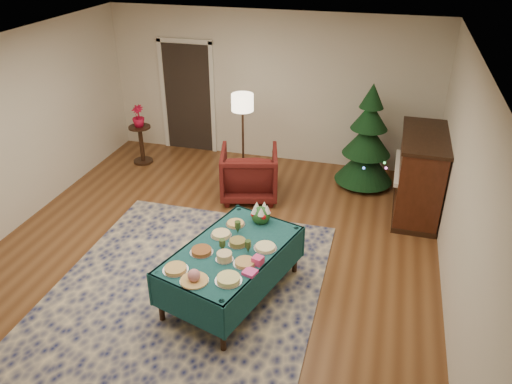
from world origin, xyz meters
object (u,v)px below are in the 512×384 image
(christmas_tree, at_px, (367,141))
(floor_lamp, at_px, (243,108))
(armchair, at_px, (249,171))
(gift_box, at_px, (258,260))
(potted_plant, at_px, (139,121))
(buffet_table, at_px, (232,258))
(piano, at_px, (419,176))
(side_table, at_px, (142,145))

(christmas_tree, bearing_deg, floor_lamp, -171.74)
(armchair, bearing_deg, gift_box, 93.39)
(gift_box, xyz_separation_m, armchair, (-0.85, 2.63, -0.27))
(armchair, xyz_separation_m, potted_plant, (-2.29, 0.74, 0.37))
(buffet_table, xyz_separation_m, christmas_tree, (1.28, 3.36, 0.25))
(gift_box, height_order, armchair, armchair)
(potted_plant, relative_size, piano, 0.27)
(armchair, bearing_deg, piano, 169.83)
(buffet_table, distance_m, piano, 3.39)
(gift_box, xyz_separation_m, christmas_tree, (0.91, 3.55, 0.07))
(armchair, relative_size, christmas_tree, 0.51)
(buffet_table, height_order, armchair, armchair)
(side_table, bearing_deg, potted_plant, 0.00)
(floor_lamp, height_order, potted_plant, floor_lamp)
(potted_plant, bearing_deg, armchair, -17.84)
(side_table, xyz_separation_m, christmas_tree, (4.06, 0.19, 0.45))
(armchair, bearing_deg, christmas_tree, -167.06)
(armchair, bearing_deg, floor_lamp, -79.85)
(buffet_table, xyz_separation_m, gift_box, (0.37, -0.19, 0.18))
(armchair, relative_size, piano, 0.62)
(floor_lamp, height_order, side_table, floor_lamp)
(floor_lamp, bearing_deg, potted_plant, 176.81)
(floor_lamp, distance_m, side_table, 2.21)
(gift_box, distance_m, side_table, 4.62)
(buffet_table, height_order, gift_box, gift_box)
(gift_box, height_order, potted_plant, potted_plant)
(christmas_tree, bearing_deg, armchair, -152.44)
(armchair, distance_m, piano, 2.62)
(buffet_table, relative_size, potted_plant, 4.99)
(potted_plant, height_order, christmas_tree, christmas_tree)
(gift_box, relative_size, side_table, 0.15)
(armchair, height_order, floor_lamp, floor_lamp)
(buffet_table, distance_m, potted_plant, 4.22)
(gift_box, xyz_separation_m, potted_plant, (-3.14, 3.36, 0.10))
(armchair, height_order, side_table, armchair)
(side_table, relative_size, piano, 0.48)
(gift_box, bearing_deg, buffet_table, 152.37)
(piano, bearing_deg, gift_box, -121.84)
(armchair, bearing_deg, potted_plant, -32.45)
(buffet_table, bearing_deg, piano, 51.14)
(armchair, distance_m, christmas_tree, 2.02)
(side_table, distance_m, piano, 4.93)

